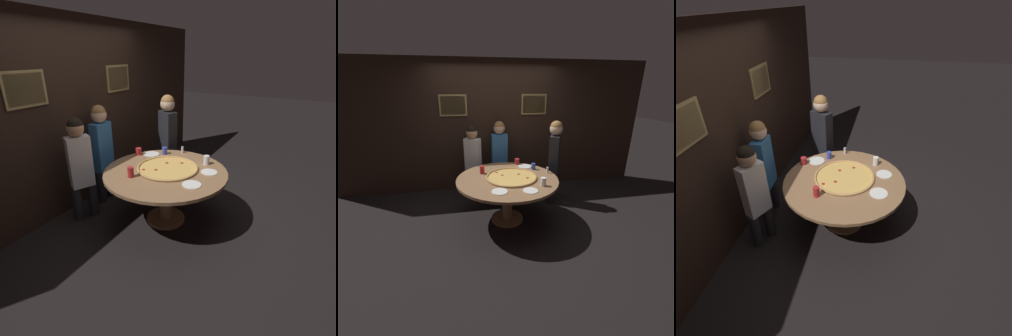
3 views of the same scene
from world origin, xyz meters
The scene contains 15 objects.
ground_plane centered at (0.00, 0.00, 0.00)m, with size 24.00×24.00×0.00m, color black.
back_wall centered at (0.00, 1.39, 1.30)m, with size 6.40×0.08×2.60m.
dining_table centered at (0.00, 0.00, 0.61)m, with size 1.58×1.58×0.74m.
giant_pizza centered at (0.07, 0.01, 0.75)m, with size 0.80×0.80×0.03m.
drink_cup_centre_back centered at (-0.37, 0.27, 0.80)m, with size 0.08×0.08×0.13m, color #B22328.
drink_cup_beside_pizza centered at (0.52, 0.32, 0.79)m, with size 0.07×0.07×0.10m, color #384CB7.
drink_cup_near_right centered at (0.46, -0.37, 0.80)m, with size 0.08×0.08×0.12m, color white.
drink_cup_far_right centered at (0.30, 0.64, 0.79)m, with size 0.08×0.08×0.10m, color #B22328.
white_plate_left_side centered at (0.23, -0.50, 0.74)m, with size 0.21×0.21×0.01m, color white.
white_plate_beside_cup centered at (-0.19, -0.46, 0.74)m, with size 0.22×0.22×0.01m, color white.
white_plate_right_side centered at (0.41, 0.48, 0.74)m, with size 0.23×0.23×0.01m, color white.
condiment_shaker centered at (0.70, 0.11, 0.79)m, with size 0.04×0.04×0.10m.
diner_centre_back centered at (-0.48, 1.00, 0.80)m, with size 0.37×0.27×1.41m.
diner_far_right centered at (0.05, 1.11, 0.83)m, with size 0.37×0.22×1.47m.
diner_side_left centered at (0.98, 0.53, 0.87)m, with size 0.31×0.40×1.53m.
Camera 2 is at (-0.60, -3.18, 2.07)m, focal length 24.00 mm.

